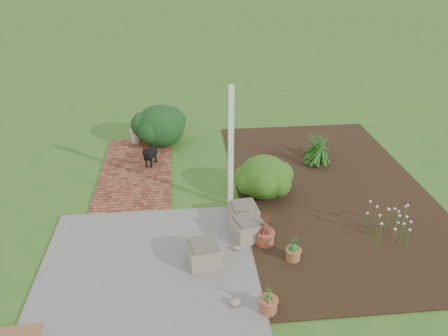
{
  "coord_description": "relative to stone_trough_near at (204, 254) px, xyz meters",
  "views": [
    {
      "loc": [
        -0.56,
        -7.29,
        4.79
      ],
      "look_at": [
        0.2,
        0.4,
        0.7
      ],
      "focal_mm": 35.0,
      "sensor_mm": 36.0,
      "label": 1
    }
  ],
  "objects": [
    {
      "name": "purple_flowering_bush",
      "position": [
        -0.84,
        4.87,
        0.32
      ],
      "size": [
        1.64,
        1.64,
        1.07
      ],
      "primitive_type": "ellipsoid",
      "rotation": [
        0.0,
        0.0,
        -0.39
      ],
      "color": "black",
      "rests_on": "ground"
    },
    {
      "name": "stone_trough_far",
      "position": [
        0.8,
        1.09,
        -0.0
      ],
      "size": [
        0.56,
        0.56,
        0.33
      ],
      "primitive_type": "cube",
      "rotation": [
        0.0,
        0.0,
        0.12
      ],
      "color": "gray",
      "rests_on": "concrete_patio"
    },
    {
      "name": "pink_flower_patch",
      "position": [
        3.32,
        0.34,
        0.1
      ],
      "size": [
        1.15,
        1.15,
        0.56
      ],
      "primitive_type": null,
      "rotation": [
        0.0,
        0.0,
        -0.41
      ],
      "color": "#113D0F",
      "rests_on": "garden_bed"
    },
    {
      "name": "agapanthus_clump_back",
      "position": [
        2.84,
        3.3,
        0.26
      ],
      "size": [
        1.24,
        1.24,
        0.87
      ],
      "primitive_type": null,
      "rotation": [
        0.0,
        0.0,
        -0.34
      ],
      "color": "#1D410F",
      "rests_on": "garden_bed"
    },
    {
      "name": "brick_path",
      "position": [
        -1.37,
        3.39,
        -0.19
      ],
      "size": [
        1.6,
        3.5,
        0.04
      ],
      "primitive_type": "cube",
      "color": "brown",
      "rests_on": "ground"
    },
    {
      "name": "stone_trough_mid",
      "position": [
        0.81,
        0.62,
        -0.0
      ],
      "size": [
        0.63,
        0.63,
        0.34
      ],
      "primitive_type": "cube",
      "rotation": [
        0.0,
        0.0,
        0.29
      ],
      "color": "gray",
      "rests_on": "concrete_patio"
    },
    {
      "name": "agapanthus_clump_front",
      "position": [
        2.98,
        3.69,
        0.17
      ],
      "size": [
        1.01,
        1.01,
        0.7
      ],
      "primitive_type": null,
      "rotation": [
        0.0,
        0.0,
        0.35
      ],
      "color": "#103612",
      "rests_on": "garden_bed"
    },
    {
      "name": "cream_ceramic_urn",
      "position": [
        -1.5,
        4.99,
        0.0
      ],
      "size": [
        0.29,
        0.29,
        0.35
      ],
      "primitive_type": "cylinder",
      "rotation": [
        0.0,
        0.0,
        0.11
      ],
      "color": "beige",
      "rests_on": "brick_path"
    },
    {
      "name": "terracotta_pot_small_right",
      "position": [
        0.85,
        -1.14,
        -0.07
      ],
      "size": [
        0.34,
        0.34,
        0.22
      ],
      "primitive_type": "cylinder",
      "rotation": [
        0.0,
        0.0,
        -0.4
      ],
      "color": "#A05236",
      "rests_on": "garden_bed"
    },
    {
      "name": "terracotta_pot_bronze",
      "position": [
        1.09,
        0.41,
        -0.06
      ],
      "size": [
        0.31,
        0.31,
        0.25
      ],
      "primitive_type": "cylinder",
      "rotation": [
        0.0,
        0.0,
        -0.01
      ],
      "color": "#9E4D35",
      "rests_on": "garden_bed"
    },
    {
      "name": "concrete_patio",
      "position": [
        -0.92,
        -0.11,
        -0.19
      ],
      "size": [
        3.5,
        3.5,
        0.04
      ],
      "primitive_type": "cube",
      "color": "slate",
      "rests_on": "ground"
    },
    {
      "name": "ground",
      "position": [
        0.33,
        1.64,
        -0.21
      ],
      "size": [
        80.0,
        80.0,
        0.0
      ],
      "primitive_type": "plane",
      "color": "#356921",
      "rests_on": "ground"
    },
    {
      "name": "evergreen_shrub",
      "position": [
        1.35,
        2.04,
        0.27
      ],
      "size": [
        1.3,
        1.3,
        0.9
      ],
      "primitive_type": "ellipsoid",
      "rotation": [
        0.0,
        0.0,
        -0.27
      ],
      "color": "#0B370C",
      "rests_on": "garden_bed"
    },
    {
      "name": "black_dog",
      "position": [
        -1.06,
        3.59,
        0.13
      ],
      "size": [
        0.31,
        0.57,
        0.51
      ],
      "rotation": [
        0.0,
        0.0,
        -0.34
      ],
      "color": "black",
      "rests_on": "brick_path"
    },
    {
      "name": "terracotta_pot_small_left",
      "position": [
        1.48,
        -0.05,
        -0.08
      ],
      "size": [
        0.26,
        0.26,
        0.2
      ],
      "primitive_type": "cylinder",
      "rotation": [
        0.0,
        0.0,
        0.09
      ],
      "color": "#A56137",
      "rests_on": "garden_bed"
    },
    {
      "name": "stone_trough_near",
      "position": [
        0.0,
        0.0,
        0.0
      ],
      "size": [
        0.59,
        0.59,
        0.34
      ],
      "primitive_type": "cube",
      "rotation": [
        0.0,
        0.0,
        0.17
      ],
      "color": "gray",
      "rests_on": "concrete_patio"
    },
    {
      "name": "garden_bed",
      "position": [
        2.83,
        2.14,
        -0.2
      ],
      "size": [
        4.0,
        7.0,
        0.03
      ],
      "primitive_type": "cube",
      "color": "black",
      "rests_on": "ground"
    },
    {
      "name": "veranda_post",
      "position": [
        0.63,
        1.74,
        1.04
      ],
      "size": [
        0.1,
        0.1,
        2.5
      ],
      "primitive_type": "cube",
      "color": "white",
      "rests_on": "ground"
    }
  ]
}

